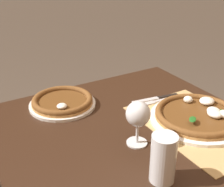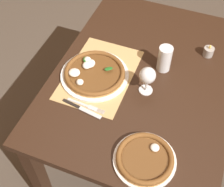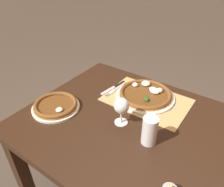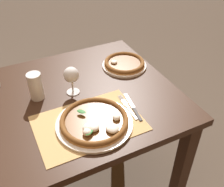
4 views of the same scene
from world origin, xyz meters
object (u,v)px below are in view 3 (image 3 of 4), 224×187
Objects in this scene: pizza_near at (146,94)px; wine_glass at (122,107)px; pint_glass at (150,131)px; fork at (115,89)px; pizza_far at (56,106)px; knife at (113,88)px.

wine_glass is (-0.00, 0.28, 0.08)m from pizza_near.
fork is at bearing -36.20° from pint_glass.
pizza_far is at bearing 46.89° from pizza_near.
pizza_near reaches higher than fork.
fork is (0.20, 0.04, -0.02)m from pizza_near.
pint_glass is at bearing 144.38° from knife.
pizza_near is 1.77× the size of fork.
pizza_near is 2.29× the size of wine_glass.
pint_glass reaches higher than knife.
wine_glass is (-0.37, -0.11, 0.09)m from pizza_far.
pint_glass is at bearing 167.62° from wine_glass.
pizza_near is 0.29m from wine_glass.
pizza_far is at bearing 7.48° from pint_glass.
pint_glass is at bearing -172.52° from pizza_far.
knife reaches higher than fork.
pint_glass reaches higher than pizza_far.
pint_glass is (-0.55, -0.07, 0.05)m from pizza_far.
pizza_far is 0.40m from wine_glass.
wine_glass is 0.33m from fork.
wine_glass is 0.72× the size of knife.
pizza_near reaches higher than knife.
fork is 0.93× the size of knife.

